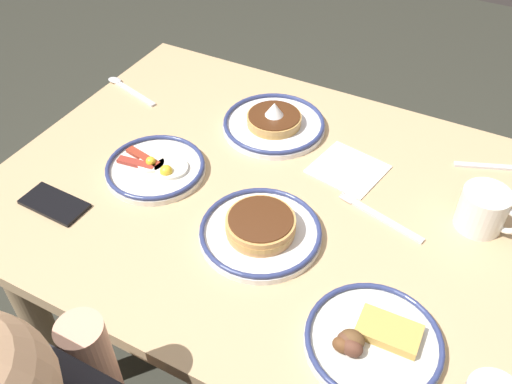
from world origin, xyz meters
The scene contains 12 objects.
ground_plane centered at (0.00, 0.00, 0.00)m, with size 6.00×6.00×0.00m, color #313229.
dining_table centered at (0.00, 0.00, 0.61)m, with size 1.27×0.89×0.74m.
plate_near_main centered at (0.14, -0.21, 0.75)m, with size 0.25×0.25×0.08m.
plate_center_pancakes centered at (0.00, 0.12, 0.76)m, with size 0.25×0.25×0.05m.
plate_far_companion centered at (0.30, 0.06, 0.75)m, with size 0.23×0.23×0.04m.
plate_far_side centered at (-0.28, 0.26, 0.75)m, with size 0.23×0.23×0.05m.
coffee_mug centered at (-0.38, -0.11, 0.78)m, with size 0.13×0.10×0.09m.
cell_phone centered at (0.43, 0.25, 0.74)m, with size 0.14×0.07×0.01m, color black.
paper_napkin centered at (-0.08, -0.15, 0.74)m, with size 0.15×0.14×0.00m, color white.
fork_near centered at (-0.19, -0.04, 0.74)m, with size 0.20×0.07×0.01m.
butter_knife centered at (-0.40, -0.32, 0.74)m, with size 0.22×0.10×0.01m.
tea_spoon centered at (0.58, -0.19, 0.74)m, with size 0.19×0.07×0.01m.
Camera 1 is at (-0.34, 0.79, 1.56)m, focal length 38.90 mm.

